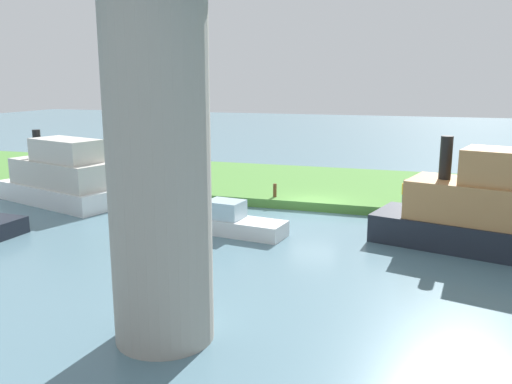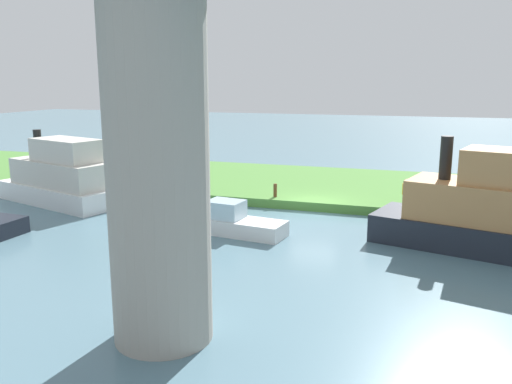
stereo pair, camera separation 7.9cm
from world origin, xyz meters
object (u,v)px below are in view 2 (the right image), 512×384
object	(u,v)px
bridge_pylon	(158,159)
motorboat_red	(60,177)
mooring_post	(275,190)
person_on_bank	(406,192)
skiff_small	(234,222)
motorboat_white	(497,211)

from	to	relation	value
bridge_pylon	motorboat_red	world-z (taller)	bridge_pylon
mooring_post	person_on_bank	bearing A→B (deg)	-177.76
person_on_bank	skiff_small	distance (m)	9.72
bridge_pylon	motorboat_red	bearing A→B (deg)	-43.97
mooring_post	motorboat_red	xyz separation A→B (m)	(11.89, 3.36, 0.67)
mooring_post	motorboat_white	bearing A→B (deg)	154.49
skiff_small	motorboat_red	bearing A→B (deg)	-12.83
person_on_bank	motorboat_red	bearing A→B (deg)	10.84
skiff_small	bridge_pylon	bearing A→B (deg)	99.22
skiff_small	person_on_bank	bearing A→B (deg)	-139.63
bridge_pylon	motorboat_white	distance (m)	14.90
person_on_bank	motorboat_white	size ratio (longest dim) A/B	0.14
motorboat_red	bridge_pylon	bearing A→B (deg)	136.03
motorboat_red	skiff_small	size ratio (longest dim) A/B	1.81
motorboat_white	motorboat_red	size ratio (longest dim) A/B	1.13
person_on_bank	mooring_post	bearing A→B (deg)	2.24
motorboat_red	mooring_post	bearing A→B (deg)	-164.22
mooring_post	motorboat_red	size ratio (longest dim) A/B	0.09
motorboat_white	motorboat_red	xyz separation A→B (m)	(22.84, -1.86, -0.20)
motorboat_white	motorboat_red	world-z (taller)	motorboat_white
person_on_bank	motorboat_white	world-z (taller)	motorboat_white
person_on_bank	skiff_small	bearing A→B (deg)	40.37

